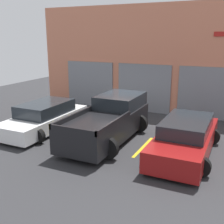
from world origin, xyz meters
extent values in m
plane|color=#2D2D30|center=(0.00, 0.00, 0.00)|extent=(28.00, 28.00, 0.00)
cube|color=#D17A5B|center=(0.00, 3.30, 2.91)|extent=(13.49, 0.60, 5.82)
cube|color=slate|center=(-3.64, 2.96, 1.33)|extent=(3.04, 0.08, 2.67)
cube|color=slate|center=(-0.20, 2.96, 1.33)|extent=(3.04, 0.08, 2.67)
cube|color=slate|center=(3.24, 2.96, 1.33)|extent=(3.04, 0.08, 2.67)
cube|color=#B21E19|center=(3.71, 2.97, 4.24)|extent=(0.90, 0.03, 0.22)
cube|color=black|center=(0.00, -2.11, 0.67)|extent=(1.83, 5.03, 0.91)
cube|color=#1E2328|center=(0.00, -0.73, 1.41)|extent=(1.68, 2.27, 0.56)
cube|color=black|center=(-0.87, -3.24, 1.22)|extent=(0.08, 2.77, 0.18)
cube|color=black|center=(0.87, -3.24, 1.22)|extent=(0.08, 2.77, 0.18)
cube|color=black|center=(0.00, -4.59, 1.22)|extent=(1.83, 0.08, 0.18)
cylinder|color=black|center=(-0.80, -0.55, 0.40)|extent=(0.80, 0.22, 0.80)
cylinder|color=black|center=(0.80, -0.55, 0.40)|extent=(0.80, 0.22, 0.80)
cylinder|color=black|center=(-0.80, -3.67, 0.40)|extent=(0.80, 0.22, 0.80)
cylinder|color=black|center=(0.80, -3.67, 0.40)|extent=(0.80, 0.22, 0.80)
cube|color=white|center=(-3.14, -2.11, 0.44)|extent=(1.78, 4.59, 0.60)
cube|color=#1E2328|center=(-3.14, -2.00, 1.01)|extent=(1.56, 2.52, 0.53)
cylinder|color=black|center=(-3.92, -0.69, 0.31)|extent=(0.62, 0.22, 0.62)
cylinder|color=black|center=(-2.36, -0.69, 0.31)|extent=(0.62, 0.22, 0.62)
cylinder|color=black|center=(-3.92, -3.53, 0.31)|extent=(0.62, 0.22, 0.62)
cylinder|color=black|center=(-2.36, -3.53, 0.31)|extent=(0.62, 0.22, 0.62)
cube|color=maroon|center=(3.14, -2.11, 0.49)|extent=(1.75, 4.75, 0.69)
cube|color=#1E2328|center=(3.14, -1.99, 1.07)|extent=(1.54, 2.61, 0.47)
cylinder|color=black|center=(2.38, -0.64, 0.32)|extent=(0.63, 0.22, 0.63)
cylinder|color=black|center=(3.91, -0.64, 0.32)|extent=(0.63, 0.22, 0.63)
cylinder|color=black|center=(2.38, -3.58, 0.32)|extent=(0.63, 0.22, 0.63)
cylinder|color=black|center=(3.91, -3.58, 0.32)|extent=(0.63, 0.22, 0.63)
cube|color=gold|center=(-4.71, -2.11, 0.00)|extent=(0.12, 2.20, 0.01)
cube|color=gold|center=(-1.57, -2.11, 0.00)|extent=(0.12, 2.20, 0.01)
cube|color=gold|center=(1.57, -2.11, 0.00)|extent=(0.12, 2.20, 0.01)
camera|label=1|loc=(4.81, -11.77, 4.14)|focal=45.00mm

